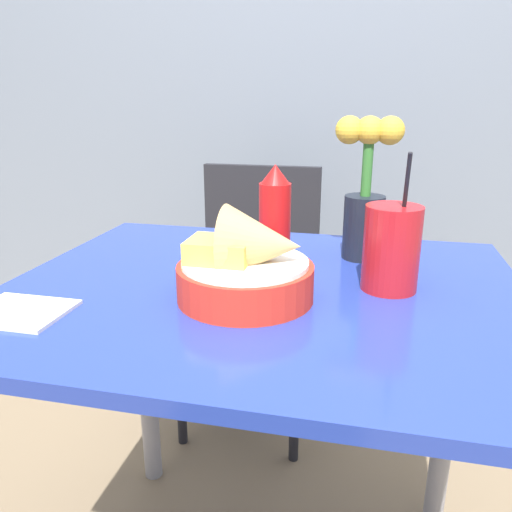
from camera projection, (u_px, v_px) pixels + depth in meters
wall_window at (333, 33)px, 1.87m from camera, size 7.00×0.06×2.60m
dining_table at (262, 350)px, 0.93m from camera, size 0.91×0.74×0.75m
chair_far_window at (256, 272)px, 1.69m from camera, size 0.40×0.40×0.85m
food_basket at (249, 266)px, 0.81m from camera, size 0.22×0.22×0.16m
ketchup_bottle at (275, 215)px, 1.00m from camera, size 0.06×0.06×0.19m
drink_cup at (391, 251)px, 0.85m from camera, size 0.10×0.10×0.24m
flower_vase at (366, 192)px, 1.00m from camera, size 0.13×0.08×0.29m
napkin at (20, 312)px, 0.77m from camera, size 0.15×0.12×0.01m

